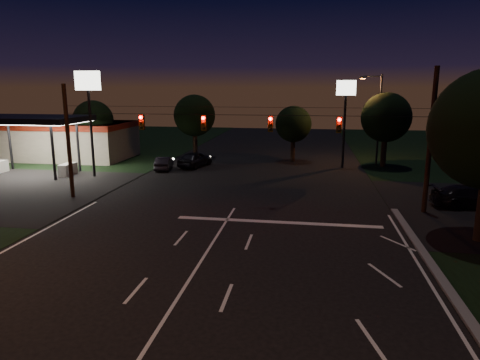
% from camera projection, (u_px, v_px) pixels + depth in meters
% --- Properties ---
extents(ground, '(140.00, 140.00, 0.00)m').
position_uv_depth(ground, '(163.00, 321.00, 14.47)').
color(ground, black).
rests_on(ground, ground).
extents(stop_bar, '(12.00, 0.50, 0.01)m').
position_uv_depth(stop_bar, '(277.00, 222.00, 25.09)').
color(stop_bar, silver).
rests_on(stop_bar, ground).
extents(utility_pole_right, '(0.30, 0.30, 9.00)m').
position_uv_depth(utility_pole_right, '(423.00, 212.00, 27.06)').
color(utility_pole_right, black).
rests_on(utility_pole_right, ground).
extents(utility_pole_left, '(0.28, 0.28, 8.00)m').
position_uv_depth(utility_pole_left, '(73.00, 197.00, 30.81)').
color(utility_pole_left, black).
rests_on(utility_pole_left, ground).
extents(signal_span, '(24.00, 0.40, 1.56)m').
position_uv_depth(signal_span, '(237.00, 123.00, 27.73)').
color(signal_span, black).
rests_on(signal_span, ground).
extents(gas_station, '(14.20, 16.10, 5.25)m').
position_uv_depth(gas_station, '(63.00, 137.00, 46.69)').
color(gas_station, gray).
rests_on(gas_station, ground).
extents(pole_sign_left_near, '(2.20, 0.30, 9.10)m').
position_uv_depth(pole_sign_left_near, '(89.00, 97.00, 36.40)').
color(pole_sign_left_near, black).
rests_on(pole_sign_left_near, ground).
extents(pole_sign_right, '(1.80, 0.30, 8.40)m').
position_uv_depth(pole_sign_right, '(345.00, 103.00, 40.83)').
color(pole_sign_right, black).
rests_on(pole_sign_right, ground).
extents(street_light_right_far, '(2.20, 0.35, 9.00)m').
position_uv_depth(street_light_right_far, '(377.00, 113.00, 42.47)').
color(street_light_right_far, black).
rests_on(street_light_right_far, ground).
extents(tree_far_a, '(4.20, 4.20, 6.42)m').
position_uv_depth(tree_far_a, '(94.00, 121.00, 45.42)').
color(tree_far_a, black).
rests_on(tree_far_a, ground).
extents(tree_far_b, '(4.60, 4.60, 6.98)m').
position_uv_depth(tree_far_b, '(195.00, 116.00, 47.66)').
color(tree_far_b, black).
rests_on(tree_far_b, ground).
extents(tree_far_c, '(3.80, 3.80, 5.86)m').
position_uv_depth(tree_far_c, '(294.00, 125.00, 45.10)').
color(tree_far_c, black).
rests_on(tree_far_c, ground).
extents(tree_far_d, '(4.80, 4.80, 7.30)m').
position_uv_depth(tree_far_d, '(386.00, 118.00, 41.60)').
color(tree_far_d, black).
rests_on(tree_far_d, ground).
extents(car_oncoming_a, '(2.94, 4.83, 1.54)m').
position_uv_depth(car_oncoming_a, '(195.00, 159.00, 42.49)').
color(car_oncoming_a, black).
rests_on(car_oncoming_a, ground).
extents(car_oncoming_b, '(1.92, 3.94, 1.24)m').
position_uv_depth(car_oncoming_b, '(164.00, 163.00, 41.01)').
color(car_oncoming_b, black).
rests_on(car_oncoming_b, ground).
extents(car_cross, '(5.20, 2.50, 1.46)m').
position_uv_depth(car_cross, '(471.00, 197.00, 27.94)').
color(car_cross, black).
rests_on(car_cross, ground).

